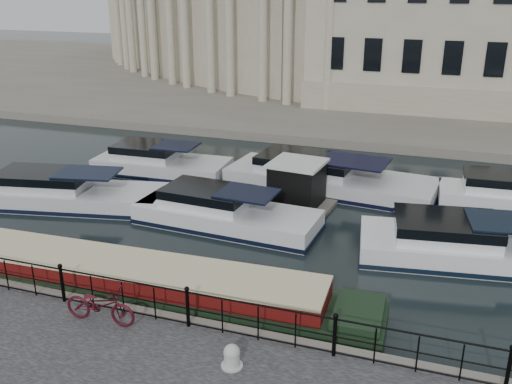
% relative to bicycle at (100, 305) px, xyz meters
% --- Properties ---
extents(ground_plane, '(160.00, 160.00, 0.00)m').
position_rel_bicycle_xyz_m(ground_plane, '(2.34, 2.85, -1.10)').
color(ground_plane, black).
rests_on(ground_plane, ground).
extents(far_bank, '(120.00, 42.00, 0.55)m').
position_rel_bicycle_xyz_m(far_bank, '(2.34, 41.85, -0.82)').
color(far_bank, '#6B665B').
rests_on(far_bank, ground_plane).
extents(railing, '(24.14, 0.14, 1.22)m').
position_rel_bicycle_xyz_m(railing, '(2.34, 0.60, 0.10)').
color(railing, black).
rests_on(railing, near_quay).
extents(civic_building, '(53.55, 31.84, 16.85)m').
position_rel_bicycle_xyz_m(civic_building, '(1.35, 37.55, 5.94)').
color(civic_building, '#ADA38C').
rests_on(civic_building, far_bank).
extents(bicycle, '(2.10, 0.78, 1.10)m').
position_rel_bicycle_xyz_m(bicycle, '(0.00, 0.00, 0.00)').
color(bicycle, '#450C17').
rests_on(bicycle, near_quay).
extents(mooring_bollard, '(0.54, 0.54, 0.61)m').
position_rel_bicycle_xyz_m(mooring_bollard, '(4.09, -0.63, -0.26)').
color(mooring_bollard, '#BBBAB6').
rests_on(mooring_bollard, near_quay).
extents(narrowboat, '(16.84, 2.77, 1.61)m').
position_rel_bicycle_xyz_m(narrowboat, '(-0.95, 2.26, -0.73)').
color(narrowboat, black).
rests_on(narrowboat, ground_plane).
extents(harbour_hut, '(3.25, 2.81, 2.19)m').
position_rel_bicycle_xyz_m(harbour_hut, '(2.58, 11.14, -0.14)').
color(harbour_hut, '#6B665B').
rests_on(harbour_hut, ground_plane).
extents(cabin_cruisers, '(26.71, 10.02, 1.99)m').
position_rel_bicycle_xyz_m(cabin_cruisers, '(1.85, 11.05, -0.73)').
color(cabin_cruisers, silver).
rests_on(cabin_cruisers, ground_plane).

